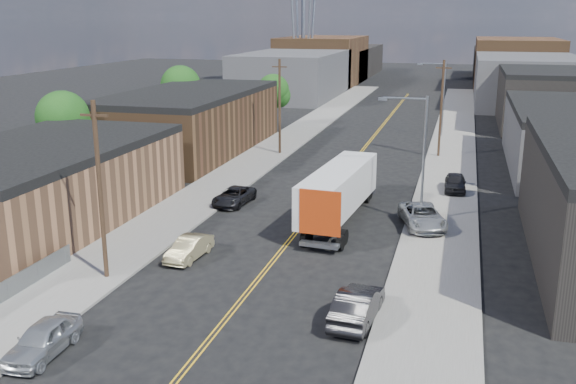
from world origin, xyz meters
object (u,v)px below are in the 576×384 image
Objects in this scene: car_right_oncoming at (357,305)px; car_right_lot_c at (455,182)px; semi_truck at (343,187)px; car_left_b at (189,248)px; car_left_a at (43,339)px; car_right_lot_a at (422,216)px; car_left_c at (234,196)px.

car_right_oncoming is 25.74m from car_right_lot_c.
semi_truck is 3.86× the size of car_left_b.
semi_truck is 24.56m from car_left_a.
car_left_a is 0.79× the size of car_right_lot_a.
car_right_lot_c is (1.98, 10.34, -0.04)m from car_right_lot_a.
car_left_c is (-1.40, 11.72, -0.01)m from car_left_b.
car_right_lot_c is at bearing 57.25° from car_left_b.
car_left_a is 14.28m from car_right_oncoming.
car_right_lot_a is at bearing -5.26° from semi_truck.
semi_truck is 12.21m from car_right_lot_c.
car_left_a is at bearing 32.87° from car_right_oncoming.
semi_truck is 2.85× the size of car_right_lot_a.
semi_truck is at bearing 152.83° from car_right_lot_a.
car_left_b is 0.95× the size of car_right_lot_c.
semi_truck reaches higher than car_left_b.
car_left_a is (-8.81, -22.88, -1.57)m from semi_truck.
car_left_b is (1.40, 12.29, -0.07)m from car_left_a.
car_right_lot_a is (5.79, -1.03, -1.39)m from semi_truck.
car_left_c is 14.76m from car_right_lot_a.
car_left_b is 0.82× the size of car_right_oncoming.
car_right_lot_a is (2.03, 15.08, 0.10)m from car_right_oncoming.
semi_truck reaches higher than car_left_a.
car_left_b is at bearing -161.19° from car_right_lot_a.
car_right_lot_a is at bearing 54.35° from car_left_a.
car_right_lot_c is (7.77, 9.32, -1.43)m from semi_truck.
car_right_oncoming is (12.57, 6.77, 0.08)m from car_left_a.
semi_truck reaches higher than car_left_c.
car_right_lot_c reaches higher than car_left_c.
semi_truck is 3.30× the size of car_left_c.
car_left_a is at bearing -91.92° from car_left_b.
car_left_b reaches higher than car_left_c.
car_right_oncoming reaches higher than car_right_lot_c.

